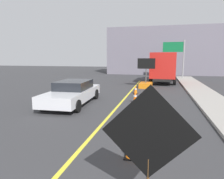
% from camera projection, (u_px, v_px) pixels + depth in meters
% --- Properties ---
extents(lane_center_stripe, '(0.14, 36.00, 0.01)m').
position_uv_depth(lane_center_stripe, '(87.00, 141.00, 6.63)').
color(lane_center_stripe, yellow).
rests_on(lane_center_stripe, ground).
extents(roadwork_sign, '(1.63, 0.05, 2.33)m').
position_uv_depth(roadwork_sign, '(149.00, 135.00, 3.34)').
color(roadwork_sign, '#593819').
rests_on(roadwork_sign, ground).
extents(arrow_board_trailer, '(1.60, 1.84, 2.70)m').
position_uv_depth(arrow_board_trailer, '(146.00, 82.00, 18.53)').
color(arrow_board_trailer, orange).
rests_on(arrow_board_trailer, ground).
extents(box_truck, '(2.95, 7.04, 3.26)m').
position_uv_depth(box_truck, '(164.00, 67.00, 22.16)').
color(box_truck, black).
rests_on(box_truck, ground).
extents(pickup_car, '(2.29, 5.25, 1.38)m').
position_uv_depth(pickup_car, '(73.00, 92.00, 11.94)').
color(pickup_car, silver).
rests_on(pickup_car, ground).
extents(highway_guide_sign, '(2.79, 0.23, 5.00)m').
position_uv_depth(highway_guide_sign, '(178.00, 53.00, 26.31)').
color(highway_guide_sign, gray).
rests_on(highway_guide_sign, ground).
extents(far_building_block, '(19.70, 6.75, 7.63)m').
position_uv_depth(far_building_block, '(168.00, 51.00, 34.10)').
color(far_building_block, slate).
rests_on(far_building_block, ground).
extents(traffic_cone_near_sign, '(0.36, 0.36, 0.62)m').
position_uv_depth(traffic_cone_near_sign, '(131.00, 148.00, 5.51)').
color(traffic_cone_near_sign, black).
rests_on(traffic_cone_near_sign, ground).
extents(traffic_cone_mid_lane, '(0.36, 0.36, 0.63)m').
position_uv_depth(traffic_cone_mid_lane, '(133.00, 114.00, 8.81)').
color(traffic_cone_mid_lane, black).
rests_on(traffic_cone_mid_lane, ground).
extents(traffic_cone_far_lane, '(0.36, 0.36, 0.78)m').
position_uv_depth(traffic_cone_far_lane, '(135.00, 97.00, 12.22)').
color(traffic_cone_far_lane, black).
rests_on(traffic_cone_far_lane, ground).
extents(traffic_cone_curbside, '(0.36, 0.36, 0.64)m').
position_uv_depth(traffic_cone_curbside, '(136.00, 90.00, 15.41)').
color(traffic_cone_curbside, black).
rests_on(traffic_cone_curbside, ground).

